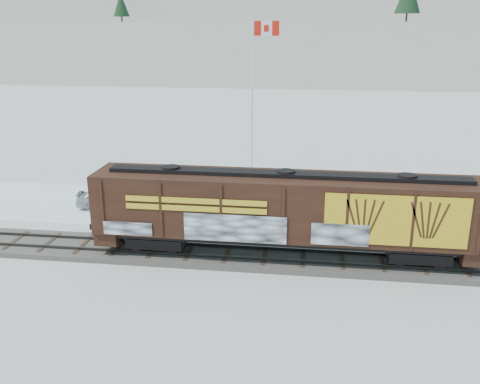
# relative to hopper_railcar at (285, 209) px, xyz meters

# --- Properties ---
(ground) EXTENTS (500.00, 500.00, 0.00)m
(ground) POSITION_rel_hopper_railcar_xyz_m (-2.98, 0.01, -2.88)
(ground) COLOR white
(ground) RESTS_ON ground
(rail_track) EXTENTS (50.00, 3.40, 0.43)m
(rail_track) POSITION_rel_hopper_railcar_xyz_m (-2.98, 0.01, -2.73)
(rail_track) COLOR #59544C
(rail_track) RESTS_ON ground
(parking_strip) EXTENTS (40.00, 8.00, 0.03)m
(parking_strip) POSITION_rel_hopper_railcar_xyz_m (-2.98, 7.51, -2.87)
(parking_strip) COLOR white
(parking_strip) RESTS_ON ground
(hillside) EXTENTS (360.00, 110.00, 93.00)m
(hillside) POSITION_rel_hopper_railcar_xyz_m (-3.04, 139.80, 11.49)
(hillside) COLOR white
(hillside) RESTS_ON ground
(hopper_railcar) EXTENTS (19.55, 3.06, 4.37)m
(hopper_railcar) POSITION_rel_hopper_railcar_xyz_m (0.00, 0.00, 0.00)
(hopper_railcar) COLOR black
(hopper_railcar) RESTS_ON rail_track
(flagpole) EXTENTS (2.30, 0.90, 12.22)m
(flagpole) POSITION_rel_hopper_railcar_xyz_m (-3.06, 12.87, 1.69)
(flagpole) COLOR silver
(flagpole) RESTS_ON ground
(car_silver) EXTENTS (4.52, 2.45, 1.46)m
(car_silver) POSITION_rel_hopper_railcar_xyz_m (-12.09, 6.85, -2.12)
(car_silver) COLOR #B6B8BD
(car_silver) RESTS_ON parking_strip
(car_white) EXTENTS (4.45, 2.73, 1.39)m
(car_white) POSITION_rel_hopper_railcar_xyz_m (-5.99, 6.24, -2.16)
(car_white) COLOR silver
(car_white) RESTS_ON parking_strip
(car_dark) EXTENTS (4.65, 3.01, 1.25)m
(car_dark) POSITION_rel_hopper_railcar_xyz_m (-1.33, 8.46, -2.22)
(car_dark) COLOR black
(car_dark) RESTS_ON parking_strip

